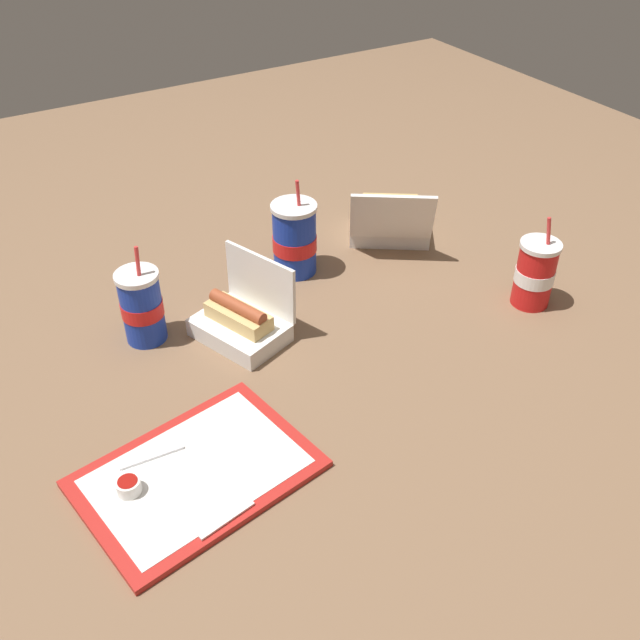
{
  "coord_description": "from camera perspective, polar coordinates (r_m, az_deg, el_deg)",
  "views": [
    {
      "loc": [
        -0.55,
        -0.98,
        0.92
      ],
      "look_at": [
        0.04,
        -0.0,
        0.05
      ],
      "focal_mm": 40.0,
      "sensor_mm": 36.0,
      "label": 1
    }
  ],
  "objects": [
    {
      "name": "ground_plane",
      "position": [
        1.45,
        -1.48,
        -2.1
      ],
      "size": [
        3.2,
        3.2,
        0.0
      ],
      "primitive_type": "plane",
      "color": "brown"
    },
    {
      "name": "food_tray",
      "position": [
        1.22,
        -9.83,
        -12.0
      ],
      "size": [
        0.41,
        0.32,
        0.01
      ],
      "color": "red",
      "rests_on": "ground_plane"
    },
    {
      "name": "ketchup_cup",
      "position": [
        1.2,
        -15.07,
        -12.68
      ],
      "size": [
        0.04,
        0.04,
        0.02
      ],
      "color": "white",
      "rests_on": "food_tray"
    },
    {
      "name": "napkin_stack",
      "position": [
        1.17,
        -8.8,
        -14.19
      ],
      "size": [
        0.12,
        0.12,
        0.0
      ],
      "primitive_type": "cube",
      "rotation": [
        0.0,
        0.0,
        0.19
      ],
      "color": "white",
      "rests_on": "food_tray"
    },
    {
      "name": "plastic_fork",
      "position": [
        1.25,
        -13.3,
        -10.58
      ],
      "size": [
        0.11,
        0.02,
        0.0
      ],
      "primitive_type": "cube",
      "rotation": [
        0.0,
        0.0,
        -0.08
      ],
      "color": "white",
      "rests_on": "food_tray"
    },
    {
      "name": "clamshell_hotdog_front",
      "position": [
        1.46,
        -6.26,
        -0.01
      ],
      "size": [
        0.19,
        0.22,
        0.17
      ],
      "color": "white",
      "rests_on": "ground_plane"
    },
    {
      "name": "clamshell_sandwich_center",
      "position": [
        1.8,
        5.6,
        7.89
      ],
      "size": [
        0.28,
        0.29,
        0.18
      ],
      "color": "white",
      "rests_on": "ground_plane"
    },
    {
      "name": "soda_cup_right",
      "position": [
        1.6,
        16.82,
        3.58
      ],
      "size": [
        0.09,
        0.09,
        0.21
      ],
      "color": "red",
      "rests_on": "ground_plane"
    },
    {
      "name": "soda_cup_center",
      "position": [
        1.64,
        -2.05,
        6.49
      ],
      "size": [
        0.1,
        0.1,
        0.23
      ],
      "color": "#1938B7",
      "rests_on": "ground_plane"
    },
    {
      "name": "soda_cup_corner",
      "position": [
        1.47,
        -14.06,
        1.06
      ],
      "size": [
        0.09,
        0.09,
        0.22
      ],
      "color": "#1938B7",
      "rests_on": "ground_plane"
    }
  ]
}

